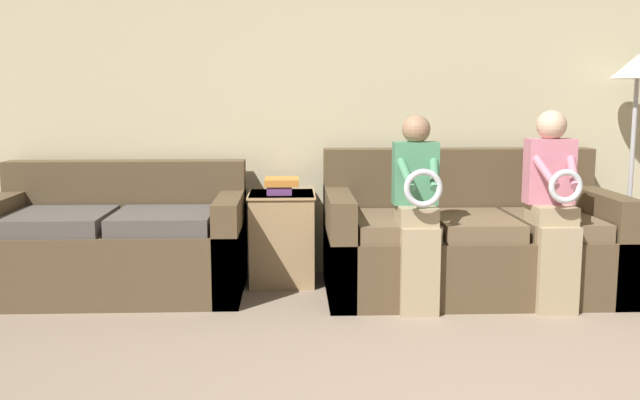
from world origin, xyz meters
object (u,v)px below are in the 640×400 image
Objects in this scene: floor_lamp at (637,87)px; couch_main at (467,243)px; child_left_seated at (417,203)px; couch_side at (118,245)px; child_right_seated at (553,200)px; side_shelf at (282,237)px; book_stack at (281,185)px.

couch_main is at bearing -168.67° from floor_lamp.
couch_side is at bearing 166.26° from child_left_seated.
child_left_seated is 1.88m from floor_lamp.
couch_main is 1.14× the size of couch_side.
floor_lamp reaches higher than child_right_seated.
couch_main is at bearing 135.60° from child_right_seated.
child_left_seated is (-0.42, -0.41, 0.33)m from couch_main.
couch_main is 0.67m from child_left_seated.
side_shelf is at bearing 179.44° from floor_lamp.
couch_side is 1.36× the size of child_right_seated.
book_stack is at bearing 141.05° from child_left_seated.
floor_lamp is at bearing 39.40° from child_right_seated.
book_stack is at bearing 10.74° from couch_side.
child_right_seated is at bearing 0.32° from child_left_seated.
floor_lamp is at bearing 11.33° from couch_main.
couch_side is 1.99m from child_left_seated.
couch_main is at bearing -12.05° from side_shelf.
side_shelf is (-1.66, 0.67, -0.35)m from child_right_seated.
child_left_seated is at bearing -158.05° from floor_lamp.
floor_lamp is at bearing 3.01° from couch_side.
floor_lamp reaches higher than side_shelf.
book_stack is at bearing 168.22° from couch_main.
couch_side is at bearing -169.26° from book_stack.
couch_side is at bearing -169.05° from side_shelf.
child_right_seated is 1.23m from floor_lamp.
child_left_seated is 0.83m from child_right_seated.
child_right_seated reaches higher than child_left_seated.
side_shelf is at bearing 10.95° from couch_side.
couch_side is at bearing 170.43° from child_right_seated.
floor_lamp is at bearing 21.95° from child_left_seated.
couch_main reaches higher than couch_side.
couch_side is at bearing -176.99° from floor_lamp.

